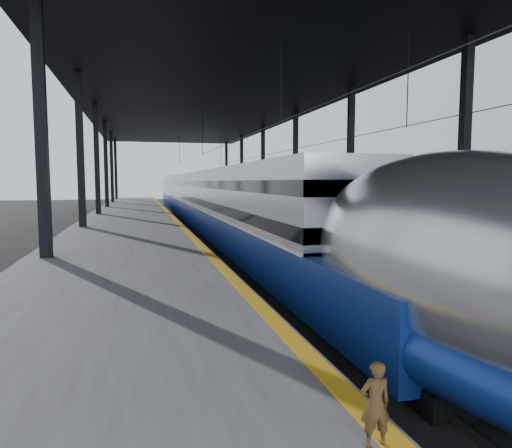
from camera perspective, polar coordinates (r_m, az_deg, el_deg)
name	(u,v)px	position (r m, az deg, el deg)	size (l,w,h in m)	color
ground	(264,320)	(11.48, 0.99, -11.90)	(160.00, 160.00, 0.00)	black
platform	(130,226)	(30.71, -15.50, -0.27)	(6.00, 80.00, 1.00)	#4C4C4F
yellow_strip	(173,218)	(30.74, -10.30, 0.79)	(0.30, 80.00, 0.01)	gold
rails	(249,229)	(31.63, -0.84, -0.68)	(6.52, 80.00, 0.16)	slate
canopy	(211,95)	(31.47, -5.64, 15.79)	(18.00, 75.00, 9.47)	black
tgv_train	(206,202)	(34.41, -6.26, 2.80)	(2.82, 65.20, 4.04)	#B5B8BD
second_train	(246,194)	(43.34, -1.26, 3.74)	(3.13, 56.05, 4.31)	navy
child	(375,404)	(4.56, 14.68, -20.91)	(0.29, 0.19, 0.80)	#4B3419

